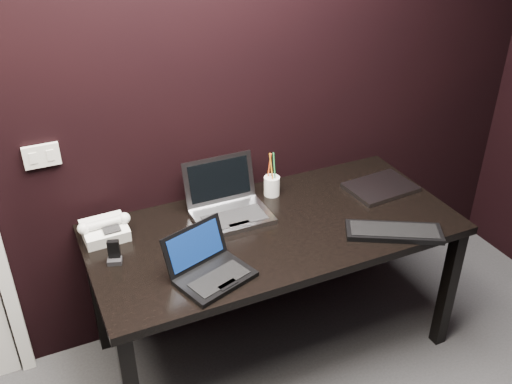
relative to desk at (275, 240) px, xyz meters
name	(u,v)px	position (x,y,z in m)	size (l,w,h in m)	color
wall_back	(178,93)	(-0.30, 0.40, 0.64)	(4.00, 4.00, 0.00)	black
wall_switch	(42,156)	(-0.92, 0.39, 0.46)	(0.15, 0.02, 0.10)	silver
desk	(275,240)	(0.00, 0.00, 0.00)	(1.70, 0.80, 0.74)	black
netbook	(210,268)	(-0.40, -0.22, 0.12)	(0.36, 0.34, 0.19)	black
silver_laptop	(229,206)	(-0.16, 0.18, 0.12)	(0.35, 0.32, 0.24)	#9A9A9F
ext_keyboard	(394,232)	(0.46, -0.28, 0.09)	(0.45, 0.34, 0.03)	black
closed_laptop	(381,187)	(0.64, 0.08, 0.09)	(0.35, 0.26, 0.02)	gray
desk_phone	(105,230)	(-0.73, 0.24, 0.12)	(0.24, 0.18, 0.12)	white
mobile_phone	(114,254)	(-0.73, 0.04, 0.12)	(0.07, 0.06, 0.10)	black
pen_cup	(272,185)	(0.11, 0.26, 0.13)	(0.10, 0.10, 0.23)	white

